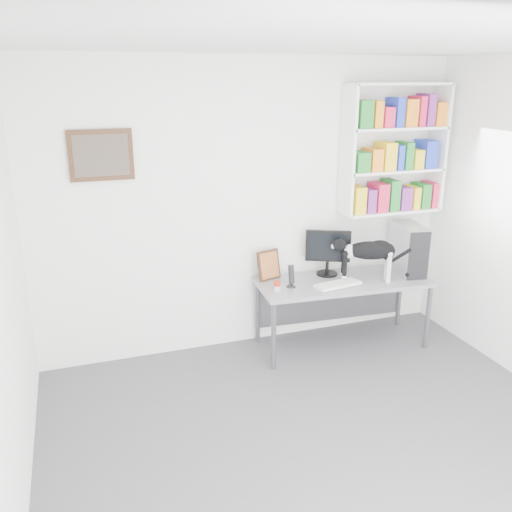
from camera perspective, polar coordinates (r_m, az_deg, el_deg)
name	(u,v)px	position (r m, az deg, el deg)	size (l,w,h in m)	color
room	(356,281)	(3.30, 10.43, -2.58)	(4.01, 4.01, 2.70)	#4F4F54
bookshelf	(394,150)	(5.44, 14.33, 10.81)	(1.03, 0.28, 1.24)	white
wall_art	(101,155)	(4.69, -16.00, 10.17)	(0.52, 0.04, 0.42)	#4B2918
desk	(342,313)	(5.33, 9.02, -5.93)	(1.63, 0.63, 0.68)	gray
monitor	(328,252)	(5.25, 7.56, 0.39)	(0.43, 0.21, 0.46)	black
keyboard	(338,284)	(5.04, 8.60, -2.97)	(0.43, 0.17, 0.03)	white
pc_tower	(408,249)	(5.48, 15.72, 0.75)	(0.21, 0.48, 0.48)	silver
speaker	(291,276)	(4.94, 3.74, -2.08)	(0.10, 0.10, 0.22)	black
leaning_print	(269,264)	(5.11, 1.35, -0.89)	(0.24, 0.09, 0.29)	#4B2918
soup_can	(277,286)	(4.88, 2.25, -3.17)	(0.06, 0.06, 0.09)	red
cat	(368,261)	(5.15, 11.72, -0.47)	(0.66, 0.18, 0.41)	black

